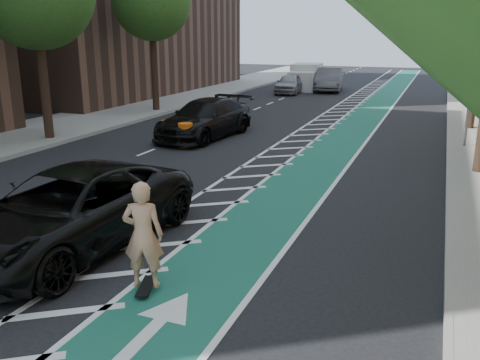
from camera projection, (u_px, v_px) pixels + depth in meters
The scene contains 18 objects.
ground at pixel (97, 235), 10.94m from camera, with size 120.00×120.00×0.00m, color black.
bike_lane at pixel (331, 150), 18.81m from camera, with size 2.00×90.00×0.01m, color #185640.
buffer_strip at pixel (292, 147), 19.34m from camera, with size 1.40×90.00×0.01m, color silver.
sidewalk_left at pixel (60, 127), 23.20m from camera, with size 5.00×90.00×0.15m, color gray.
curb_right at pixel (448, 158), 17.36m from camera, with size 0.12×90.00×0.16m, color gray.
curb_left at pixel (104, 130), 22.33m from camera, with size 0.12×90.00×0.16m, color gray.
tree_l_d at pixel (152, 1), 26.41m from camera, with size 4.20×4.20×7.90m.
sign_post at pixel (468, 114), 18.60m from camera, with size 0.35×0.08×2.47m.
skateboard at pixel (146, 286), 8.56m from camera, with size 0.43×0.77×0.10m.
skateboarder at pixel (143, 235), 8.30m from camera, with size 0.67×0.44×1.83m, color tan.
suv_near at pixel (70, 210), 10.12m from camera, with size 2.63×5.71×1.59m, color black.
suv_far at pixel (205, 119), 21.01m from camera, with size 2.18×5.37×1.56m, color black.
car_silver at pixel (290, 83), 36.45m from camera, with size 1.65×4.10×1.40m, color gray.
car_grey at pixel (329, 79), 37.98m from camera, with size 1.81×5.19×1.71m, color #57575C.
box_truck at pixel (305, 78), 39.11m from camera, with size 2.44×4.74×1.91m.
barrel_a at pixel (186, 136), 19.10m from camera, with size 0.70×0.70×0.95m.
barrel_b at pixel (167, 131), 20.59m from camera, with size 0.59×0.59×0.80m.
barrel_c at pixel (239, 114), 24.63m from camera, with size 0.66×0.66×0.90m.
Camera 1 is at (6.61, -8.32, 4.20)m, focal length 38.00 mm.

